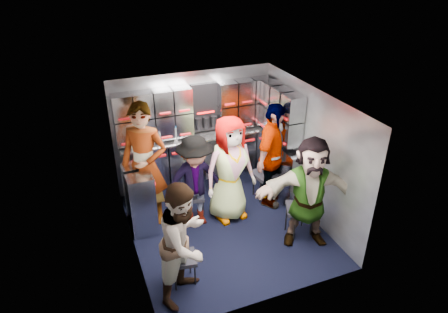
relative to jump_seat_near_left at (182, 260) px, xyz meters
name	(u,v)px	position (x,y,z in m)	size (l,w,h in m)	color
floor	(226,228)	(0.93, 0.82, -0.37)	(3.00, 3.00, 0.00)	black
wall_back	(194,130)	(0.93, 2.32, 0.68)	(2.80, 0.04, 2.10)	gray
wall_left	(128,190)	(-0.47, 0.82, 0.68)	(0.04, 3.00, 2.10)	gray
wall_right	(310,154)	(2.33, 0.82, 0.68)	(0.04, 3.00, 2.10)	gray
ceiling	(226,101)	(0.93, 0.82, 1.73)	(2.80, 3.00, 0.02)	silver
cart_bank_back	(199,163)	(0.93, 2.11, 0.13)	(2.68, 0.38, 0.99)	#979CA6
cart_bank_left	(140,199)	(-0.26, 1.38, 0.13)	(0.38, 0.76, 0.99)	#979CA6
counter	(198,137)	(0.93, 2.11, 0.65)	(2.68, 0.42, 0.03)	#B5B8BD
locker_bank_back	(196,110)	(0.93, 2.17, 1.12)	(2.68, 0.28, 0.82)	#979CA6
locker_bank_right	(281,113)	(2.18, 1.52, 1.12)	(0.28, 1.00, 0.82)	#979CA6
right_cabinet	(280,168)	(2.18, 1.42, 0.13)	(0.28, 1.20, 1.00)	#979CA6
coffee_niche	(205,108)	(1.11, 2.23, 1.10)	(0.46, 0.16, 0.84)	black
red_latch_strip	(202,149)	(0.93, 1.91, 0.51)	(2.60, 0.02, 0.03)	#B20E13
jump_seat_near_left	(182,260)	(0.00, 0.00, 0.00)	(0.40, 0.39, 0.42)	black
jump_seat_mid_left	(193,197)	(0.55, 1.31, 0.01)	(0.43, 0.41, 0.42)	black
jump_seat_center	(225,191)	(1.11, 1.30, -0.01)	(0.45, 0.44, 0.41)	black
jump_seat_mid_right	(265,175)	(1.89, 1.41, 0.07)	(0.47, 0.46, 0.49)	black
jump_seat_near_right	(300,210)	(1.92, 0.32, 0.05)	(0.52, 0.50, 0.47)	black
attendant_standing	(145,165)	(-0.11, 1.50, 0.62)	(0.72, 0.47, 1.97)	black
attendant_arc_a	(185,242)	(0.00, -0.18, 0.43)	(0.78, 0.61, 1.60)	black
attendant_arc_b	(195,182)	(0.55, 1.13, 0.39)	(0.98, 0.56, 1.51)	black
attendant_arc_c	(230,169)	(1.11, 1.12, 0.50)	(0.85, 0.55, 1.73)	black
attendant_arc_d	(272,156)	(1.89, 1.23, 0.53)	(1.05, 0.44, 1.79)	black
attendant_arc_e	(309,192)	(1.92, 0.14, 0.48)	(1.57, 0.50, 1.69)	black
bottle_left	(159,137)	(0.26, 2.06, 0.78)	(0.07, 0.07, 0.23)	white
bottle_mid	(175,134)	(0.53, 2.06, 0.79)	(0.07, 0.07, 0.25)	white
bottle_right	(234,125)	(1.58, 2.06, 0.79)	(0.06, 0.06, 0.25)	white
cup_left	(133,146)	(-0.17, 2.05, 0.71)	(0.08, 0.08, 0.09)	#C4B38A
cup_right	(229,130)	(1.48, 2.05, 0.71)	(0.07, 0.07, 0.09)	#C4B38A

